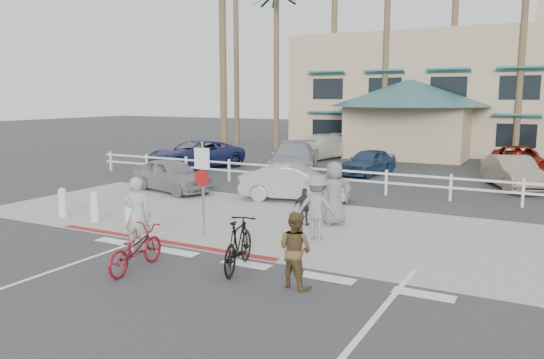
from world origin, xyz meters
The scene contains 34 objects.
ground centered at (0.00, 0.00, 0.00)m, with size 140.00×140.00×0.00m, color #333335.
bike_path centered at (0.00, -2.00, 0.00)m, with size 12.00×16.00×0.01m, color #333335.
sidewalk_plaza centered at (0.00, 4.50, 0.01)m, with size 22.00×7.00×0.01m, color gray.
cross_street centered at (0.00, 8.50, 0.00)m, with size 40.00×5.00×0.01m, color #333335.
parking_lot centered at (0.00, 18.00, 0.00)m, with size 50.00×16.00×0.01m, color #333335.
curb_red centered at (-3.00, 1.20, 0.01)m, with size 7.00×0.25×0.02m, color maroon.
rail_fence centered at (0.50, 10.50, 0.50)m, with size 29.40×0.16×1.00m, color silver, non-canonical shape.
building centered at (2.00, 31.00, 5.65)m, with size 28.00×16.00×11.30m, color tan, non-canonical shape.
sign_post centered at (-2.30, 2.20, 1.45)m, with size 0.50×0.10×2.90m, color gray, non-canonical shape.
bollard_0 centered at (-4.80, 2.00, 0.47)m, with size 0.26×0.26×0.95m, color silver, non-canonical shape.
bollard_1 centered at (-6.20, 2.00, 0.47)m, with size 0.26×0.26×0.95m, color silver, non-canonical shape.
bollard_2 centered at (-7.60, 2.00, 0.47)m, with size 0.26×0.26×0.95m, color silver, non-canonical shape.
palm_0 centered at (-16.00, 26.00, 7.50)m, with size 4.00×4.00×15.00m, color black, non-canonical shape.
palm_1 centered at (-12.00, 25.00, 6.50)m, with size 4.00×4.00×13.00m, color black, non-canonical shape.
palm_2 centered at (-8.00, 26.00, 8.00)m, with size 4.00×4.00×16.00m, color black, non-canonical shape.
palm_3 centered at (-4.00, 25.00, 7.00)m, with size 4.00×4.00×14.00m, color black, non-canonical shape.
palm_4 centered at (0.00, 26.00, 7.50)m, with size 4.00×4.00×15.00m, color black, non-canonical shape.
palm_5 centered at (4.00, 25.00, 6.50)m, with size 4.00×4.00×13.00m, color black, non-canonical shape.
palm_10 centered at (-10.00, 15.00, 6.00)m, with size 4.00×4.00×12.00m, color black, non-canonical shape.
bike_red centered at (-1.94, -0.87, 0.49)m, with size 0.64×1.85×0.97m, color maroon.
rider_red centered at (-2.81, 0.17, 0.95)m, with size 0.69×0.45×1.89m, color #A9A8A3.
bike_black centered at (0.04, 0.21, 0.59)m, with size 0.55×1.95×1.17m, color black.
rider_black centered at (1.60, -0.15, 0.78)m, with size 0.75×0.59×1.55m, color brown.
pedestrian_a centered at (0.54, 3.39, 0.87)m, with size 1.13×0.65×1.75m, color gray.
pedestrian_child centered at (-0.36, 4.59, 0.56)m, with size 0.66×0.27×1.13m, color #303134.
pedestrian_b centered at (0.35, 5.13, 0.95)m, with size 0.93×0.61×1.91m, color slate.
car_white_sedan centered at (-2.28, 7.93, 0.66)m, with size 1.39×3.99×1.31m, color #959595.
car_red_compact centered at (-7.48, 7.29, 0.67)m, with size 1.57×3.91×1.33m, color gray.
lot_car_0 centered at (-10.84, 13.42, 0.74)m, with size 2.44×5.29×1.47m, color #1A1F51.
lot_car_1 centered at (-5.27, 14.01, 0.77)m, with size 2.14×5.27×1.53m, color #8F959F.
lot_car_2 centered at (-1.93, 15.48, 0.63)m, with size 1.49×3.71×1.26m, color navy.
lot_car_3 centered at (4.58, 14.52, 0.68)m, with size 1.43×4.11×1.35m, color #796E5E.
lot_car_4 centered at (-6.66, 20.44, 0.75)m, with size 2.10×5.16×1.50m, color silver.
lot_car_5 centered at (4.52, 19.12, 0.68)m, with size 2.27×4.92×1.37m, color maroon.
Camera 1 is at (6.01, -9.39, 3.81)m, focal length 35.00 mm.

